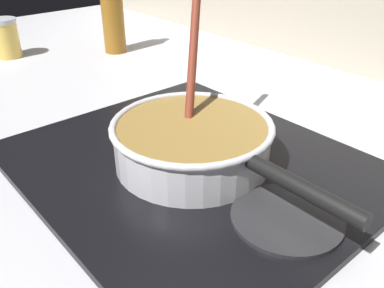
{
  "coord_description": "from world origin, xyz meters",
  "views": [
    {
      "loc": [
        0.52,
        -0.2,
        0.37
      ],
      "look_at": [
        0.09,
        0.17,
        0.05
      ],
      "focal_mm": 38.98,
      "sensor_mm": 36.0,
      "label": 1
    }
  ],
  "objects": [
    {
      "name": "condiment_jar",
      "position": [
        -0.7,
        0.17,
        0.05
      ],
      "size": [
        0.07,
        0.07,
        0.11
      ],
      "color": "gold",
      "rests_on": "ground"
    },
    {
      "name": "spare_burner",
      "position": [
        0.28,
        0.17,
        0.01
      ],
      "size": [
        0.15,
        0.15,
        0.01
      ],
      "primitive_type": "cylinder",
      "color": "#262628",
      "rests_on": "hob_plate"
    },
    {
      "name": "ground",
      "position": [
        0.0,
        0.0,
        -0.02
      ],
      "size": [
        2.4,
        1.6,
        0.04
      ],
      "primitive_type": "cube",
      "color": "#B7B7BC"
    },
    {
      "name": "burner_ring",
      "position": [
        0.09,
        0.17,
        0.02
      ],
      "size": [
        0.16,
        0.16,
        0.01
      ],
      "primitive_type": "torus",
      "color": "#592D0C",
      "rests_on": "hob_plate"
    },
    {
      "name": "hob_plate",
      "position": [
        0.09,
        0.17,
        0.01
      ],
      "size": [
        0.56,
        0.48,
        0.01
      ],
      "primitive_type": "cube",
      "color": "black",
      "rests_on": "ground"
    },
    {
      "name": "cooking_pan",
      "position": [
        0.09,
        0.18,
        0.05
      ],
      "size": [
        0.42,
        0.25,
        0.29
      ],
      "color": "silver",
      "rests_on": "hob_plate"
    },
    {
      "name": "sauce_bottle",
      "position": [
        -0.55,
        0.42,
        0.11
      ],
      "size": [
        0.06,
        0.06,
        0.26
      ],
      "color": "#8C5919",
      "rests_on": "ground"
    }
  ]
}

